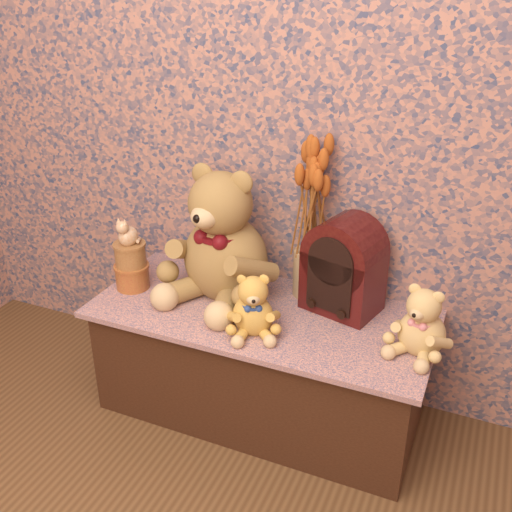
{
  "coord_description": "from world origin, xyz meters",
  "views": [
    {
      "loc": [
        0.7,
        -0.44,
        1.54
      ],
      "look_at": [
        0.0,
        1.19,
        0.68
      ],
      "focal_mm": 41.7,
      "sensor_mm": 36.0,
      "label": 1
    }
  ],
  "objects_px": {
    "cathedral_radio": "(344,264)",
    "biscuit_tin_lower": "(132,276)",
    "teddy_medium": "(253,301)",
    "ceramic_vase": "(308,273)",
    "teddy_small": "(424,317)",
    "cat_figurine": "(128,230)",
    "teddy_large": "(225,227)"
  },
  "relations": [
    {
      "from": "teddy_medium",
      "to": "teddy_large",
      "type": "bearing_deg",
      "value": 109.0
    },
    {
      "from": "teddy_small",
      "to": "biscuit_tin_lower",
      "type": "relative_size",
      "value": 1.96
    },
    {
      "from": "teddy_medium",
      "to": "cathedral_radio",
      "type": "bearing_deg",
      "value": 23.52
    },
    {
      "from": "cathedral_radio",
      "to": "biscuit_tin_lower",
      "type": "height_order",
      "value": "cathedral_radio"
    },
    {
      "from": "ceramic_vase",
      "to": "biscuit_tin_lower",
      "type": "distance_m",
      "value": 0.66
    },
    {
      "from": "cathedral_radio",
      "to": "ceramic_vase",
      "type": "relative_size",
      "value": 1.94
    },
    {
      "from": "teddy_medium",
      "to": "teddy_small",
      "type": "distance_m",
      "value": 0.54
    },
    {
      "from": "teddy_small",
      "to": "cat_figurine",
      "type": "xyz_separation_m",
      "value": [
        -1.07,
        -0.01,
        0.11
      ]
    },
    {
      "from": "teddy_medium",
      "to": "biscuit_tin_lower",
      "type": "xyz_separation_m",
      "value": [
        -0.54,
        0.1,
        -0.07
      ]
    },
    {
      "from": "teddy_small",
      "to": "cat_figurine",
      "type": "distance_m",
      "value": 1.08
    },
    {
      "from": "teddy_medium",
      "to": "biscuit_tin_lower",
      "type": "relative_size",
      "value": 1.82
    },
    {
      "from": "cat_figurine",
      "to": "teddy_small",
      "type": "bearing_deg",
      "value": 5.23
    },
    {
      "from": "teddy_small",
      "to": "ceramic_vase",
      "type": "height_order",
      "value": "teddy_small"
    },
    {
      "from": "cathedral_radio",
      "to": "biscuit_tin_lower",
      "type": "bearing_deg",
      "value": -153.42
    },
    {
      "from": "teddy_medium",
      "to": "teddy_small",
      "type": "xyz_separation_m",
      "value": [
        0.53,
        0.1,
        0.01
      ]
    },
    {
      "from": "ceramic_vase",
      "to": "biscuit_tin_lower",
      "type": "bearing_deg",
      "value": -161.3
    },
    {
      "from": "teddy_small",
      "to": "cat_figurine",
      "type": "relative_size",
      "value": 2.2
    },
    {
      "from": "teddy_large",
      "to": "teddy_medium",
      "type": "height_order",
      "value": "teddy_large"
    },
    {
      "from": "teddy_medium",
      "to": "ceramic_vase",
      "type": "bearing_deg",
      "value": 49.53
    },
    {
      "from": "teddy_small",
      "to": "cat_figurine",
      "type": "height_order",
      "value": "cat_figurine"
    },
    {
      "from": "cat_figurine",
      "to": "biscuit_tin_lower",
      "type": "bearing_deg",
      "value": 0.0
    },
    {
      "from": "teddy_small",
      "to": "ceramic_vase",
      "type": "distance_m",
      "value": 0.49
    },
    {
      "from": "biscuit_tin_lower",
      "to": "teddy_large",
      "type": "bearing_deg",
      "value": 18.17
    },
    {
      "from": "biscuit_tin_lower",
      "to": "teddy_medium",
      "type": "bearing_deg",
      "value": -9.98
    },
    {
      "from": "teddy_medium",
      "to": "biscuit_tin_lower",
      "type": "bearing_deg",
      "value": 145.1
    },
    {
      "from": "teddy_large",
      "to": "ceramic_vase",
      "type": "xyz_separation_m",
      "value": [
        0.29,
        0.1,
        -0.17
      ]
    },
    {
      "from": "teddy_large",
      "to": "cathedral_radio",
      "type": "xyz_separation_m",
      "value": [
        0.43,
        0.05,
        -0.09
      ]
    },
    {
      "from": "teddy_medium",
      "to": "cat_figurine",
      "type": "height_order",
      "value": "cat_figurine"
    },
    {
      "from": "teddy_small",
      "to": "biscuit_tin_lower",
      "type": "distance_m",
      "value": 1.08
    },
    {
      "from": "cat_figurine",
      "to": "teddy_large",
      "type": "bearing_deg",
      "value": 22.9
    },
    {
      "from": "teddy_medium",
      "to": "cat_figurine",
      "type": "bearing_deg",
      "value": 145.1
    },
    {
      "from": "teddy_medium",
      "to": "ceramic_vase",
      "type": "relative_size",
      "value": 1.28
    }
  ]
}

